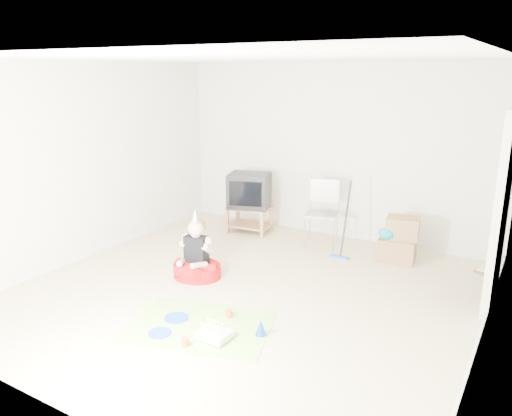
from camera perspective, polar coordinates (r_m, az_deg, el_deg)
The scene contains 16 objects.
ground at distance 5.87m, azimuth -1.18°, elevation -9.53°, with size 5.00×5.00×0.00m, color beige.
doorway_recess at distance 5.90m, azimuth 26.41°, elevation -0.47°, with size 0.02×0.90×2.05m, color black.
tv_stand at distance 7.87m, azimuth -0.77°, elevation -1.02°, with size 0.71×0.48×0.42m.
crt_tv at distance 7.75m, azimuth -0.78°, elevation 2.04°, with size 0.62×0.51×0.53m, color black.
folding_chair at distance 7.23m, azimuth 7.52°, elevation -0.71°, with size 0.54×0.53×1.00m.
cardboard_boxes at distance 6.95m, azimuth 15.99°, elevation -3.54°, with size 0.54×0.44×0.61m.
floor_mop at distance 6.87m, azimuth 9.57°, elevation -3.60°, with size 0.26×0.35×1.03m.
book_pile at distance 7.01m, azimuth 24.80°, elevation -6.44°, with size 0.25×0.28×0.08m.
seated_woman at distance 6.24m, azimuth -6.78°, elevation -6.20°, with size 0.68×0.68×0.87m.
party_mat at distance 5.18m, azimuth -6.44°, elevation -13.21°, with size 1.42×1.03×0.01m, color #EB3188.
birthday_cake at distance 4.92m, azimuth -4.84°, elevation -14.29°, with size 0.30×0.24×0.14m.
blue_plate_near at distance 5.34m, azimuth -9.11°, elevation -12.29°, with size 0.25×0.25×0.01m, color blue.
blue_plate_far at distance 5.09m, azimuth -10.96°, elevation -13.86°, with size 0.22×0.22×0.01m, color blue.
orange_cup_near at distance 5.29m, azimuth -3.11°, elevation -11.97°, with size 0.07×0.07×0.08m, color #CE4E16.
orange_cup_far at distance 4.84m, azimuth -8.10°, elevation -14.93°, with size 0.07×0.07×0.08m, color #CE4E16.
blue_party_hat at distance 4.95m, azimuth 0.55°, elevation -13.47°, with size 0.11×0.11×0.16m, color #193CB5.
Camera 1 is at (2.83, -4.51, 2.48)m, focal length 35.00 mm.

